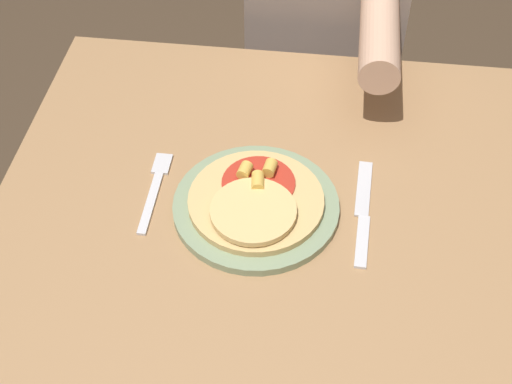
{
  "coord_description": "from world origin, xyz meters",
  "views": [
    {
      "loc": [
        0.06,
        -0.76,
        1.59
      ],
      "look_at": [
        -0.03,
        -0.02,
        0.78
      ],
      "focal_mm": 50.0,
      "sensor_mm": 36.0,
      "label": 1
    }
  ],
  "objects": [
    {
      "name": "pizza",
      "position": [
        -0.03,
        -0.03,
        0.77
      ],
      "size": [
        0.21,
        0.21,
        0.04
      ],
      "color": "tan",
      "rests_on": "plate"
    },
    {
      "name": "dining_table",
      "position": [
        0.0,
        0.0,
        0.61
      ],
      "size": [
        0.9,
        0.78,
        0.74
      ],
      "color": "#9E754C",
      "rests_on": "ground_plane"
    },
    {
      "name": "plate",
      "position": [
        -0.03,
        -0.02,
        0.75
      ],
      "size": [
        0.26,
        0.26,
        0.01
      ],
      "color": "gray",
      "rests_on": "dining_table"
    },
    {
      "name": "fork",
      "position": [
        -0.2,
        0.0,
        0.75
      ],
      "size": [
        0.03,
        0.18,
        0.0
      ],
      "color": "silver",
      "rests_on": "dining_table"
    },
    {
      "name": "knife",
      "position": [
        0.13,
        -0.01,
        0.75
      ],
      "size": [
        0.03,
        0.22,
        0.0
      ],
      "color": "silver",
      "rests_on": "dining_table"
    },
    {
      "name": "person_diner",
      "position": [
        0.05,
        0.59,
        0.69
      ],
      "size": [
        0.33,
        0.52,
        1.2
      ],
      "color": "#2D2D38",
      "rests_on": "ground_plane"
    }
  ]
}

